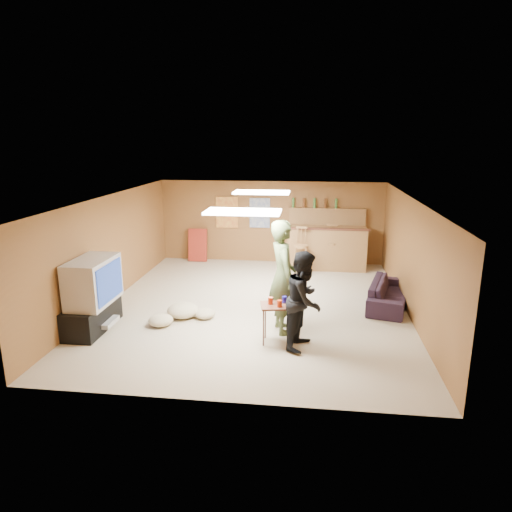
# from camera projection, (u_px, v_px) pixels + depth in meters

# --- Properties ---
(ground) EXTENTS (7.00, 7.00, 0.00)m
(ground) POSITION_uv_depth(u_px,v_px,m) (255.00, 306.00, 9.27)
(ground) COLOR tan
(ground) RESTS_ON ground
(ceiling) EXTENTS (6.00, 7.00, 0.02)m
(ceiling) POSITION_uv_depth(u_px,v_px,m) (255.00, 198.00, 8.72)
(ceiling) COLOR silver
(ceiling) RESTS_ON ground
(wall_back) EXTENTS (6.00, 0.02, 2.20)m
(wall_back) POSITION_uv_depth(u_px,v_px,m) (271.00, 222.00, 12.35)
(wall_back) COLOR brown
(wall_back) RESTS_ON ground
(wall_front) EXTENTS (6.00, 0.02, 2.20)m
(wall_front) POSITION_uv_depth(u_px,v_px,m) (219.00, 323.00, 5.63)
(wall_front) COLOR brown
(wall_front) RESTS_ON ground
(wall_left) EXTENTS (0.02, 7.00, 2.20)m
(wall_left) POSITION_uv_depth(u_px,v_px,m) (110.00, 249.00, 9.35)
(wall_left) COLOR brown
(wall_left) RESTS_ON ground
(wall_right) EXTENTS (0.02, 7.00, 2.20)m
(wall_right) POSITION_uv_depth(u_px,v_px,m) (412.00, 258.00, 8.64)
(wall_right) COLOR brown
(wall_right) RESTS_ON ground
(tv_stand) EXTENTS (0.55, 1.30, 0.50)m
(tv_stand) POSITION_uv_depth(u_px,v_px,m) (92.00, 316.00, 8.09)
(tv_stand) COLOR black
(tv_stand) RESTS_ON ground
(dvd_box) EXTENTS (0.35, 0.50, 0.08)m
(dvd_box) POSITION_uv_depth(u_px,v_px,m) (105.00, 322.00, 8.09)
(dvd_box) COLOR #B2B2B7
(dvd_box) RESTS_ON tv_stand
(tv_body) EXTENTS (0.60, 1.10, 0.80)m
(tv_body) POSITION_uv_depth(u_px,v_px,m) (93.00, 281.00, 7.92)
(tv_body) COLOR #B2B2B7
(tv_body) RESTS_ON tv_stand
(tv_screen) EXTENTS (0.02, 0.95, 0.65)m
(tv_screen) POSITION_uv_depth(u_px,v_px,m) (110.00, 282.00, 7.88)
(tv_screen) COLOR navy
(tv_screen) RESTS_ON tv_body
(bar_counter) EXTENTS (2.00, 0.60, 1.10)m
(bar_counter) POSITION_uv_depth(u_px,v_px,m) (326.00, 248.00, 11.79)
(bar_counter) COLOR brown
(bar_counter) RESTS_ON ground
(bar_lip) EXTENTS (2.10, 0.12, 0.05)m
(bar_lip) POSITION_uv_depth(u_px,v_px,m) (328.00, 229.00, 11.41)
(bar_lip) COLOR #452116
(bar_lip) RESTS_ON bar_counter
(bar_shelf) EXTENTS (2.00, 0.18, 0.05)m
(bar_shelf) POSITION_uv_depth(u_px,v_px,m) (327.00, 209.00, 11.98)
(bar_shelf) COLOR brown
(bar_shelf) RESTS_ON bar_backing
(bar_backing) EXTENTS (2.00, 0.14, 0.60)m
(bar_backing) POSITION_uv_depth(u_px,v_px,m) (327.00, 220.00, 12.07)
(bar_backing) COLOR brown
(bar_backing) RESTS_ON bar_counter
(poster_left) EXTENTS (0.60, 0.03, 0.85)m
(poster_left) POSITION_uv_depth(u_px,v_px,m) (227.00, 212.00, 12.40)
(poster_left) COLOR #BF3F26
(poster_left) RESTS_ON wall_back
(poster_right) EXTENTS (0.55, 0.03, 0.80)m
(poster_right) POSITION_uv_depth(u_px,v_px,m) (260.00, 213.00, 12.29)
(poster_right) COLOR #334C99
(poster_right) RESTS_ON wall_back
(folding_chair_stack) EXTENTS (0.50, 0.26, 0.91)m
(folding_chair_stack) POSITION_uv_depth(u_px,v_px,m) (198.00, 245.00, 12.56)
(folding_chair_stack) COLOR maroon
(folding_chair_stack) RESTS_ON ground
(ceiling_panel_front) EXTENTS (1.20, 0.60, 0.04)m
(ceiling_panel_front) POSITION_uv_depth(u_px,v_px,m) (243.00, 212.00, 7.28)
(ceiling_panel_front) COLOR white
(ceiling_panel_front) RESTS_ON ceiling
(ceiling_panel_back) EXTENTS (1.20, 0.60, 0.04)m
(ceiling_panel_back) POSITION_uv_depth(u_px,v_px,m) (262.00, 192.00, 9.88)
(ceiling_panel_back) COLOR white
(ceiling_panel_back) RESTS_ON ceiling
(person_olive) EXTENTS (0.69, 0.84, 1.99)m
(person_olive) POSITION_uv_depth(u_px,v_px,m) (283.00, 277.00, 7.85)
(person_olive) COLOR #465531
(person_olive) RESTS_ON ground
(person_black) EXTENTS (0.81, 0.92, 1.60)m
(person_black) POSITION_uv_depth(u_px,v_px,m) (304.00, 300.00, 7.29)
(person_black) COLOR black
(person_black) RESTS_ON ground
(sofa) EXTENTS (1.11, 1.88, 0.51)m
(sofa) POSITION_uv_depth(u_px,v_px,m) (389.00, 293.00, 9.24)
(sofa) COLOR black
(sofa) RESTS_ON ground
(tray_table) EXTENTS (0.58, 0.50, 0.67)m
(tray_table) POSITION_uv_depth(u_px,v_px,m) (276.00, 324.00, 7.54)
(tray_table) COLOR #452116
(tray_table) RESTS_ON ground
(cup_red_near) EXTENTS (0.10, 0.10, 0.11)m
(cup_red_near) POSITION_uv_depth(u_px,v_px,m) (270.00, 301.00, 7.48)
(cup_red_near) COLOR red
(cup_red_near) RESTS_ON tray_table
(cup_red_far) EXTENTS (0.09, 0.09, 0.11)m
(cup_red_far) POSITION_uv_depth(u_px,v_px,m) (280.00, 303.00, 7.35)
(cup_red_far) COLOR red
(cup_red_far) RESTS_ON tray_table
(cup_blue) EXTENTS (0.10, 0.10, 0.11)m
(cup_blue) POSITION_uv_depth(u_px,v_px,m) (284.00, 300.00, 7.53)
(cup_blue) COLOR #19148D
(cup_blue) RESTS_ON tray_table
(bar_stool_left) EXTENTS (0.50, 0.50, 1.22)m
(bar_stool_left) POSITION_uv_depth(u_px,v_px,m) (301.00, 250.00, 11.29)
(bar_stool_left) COLOR brown
(bar_stool_left) RESTS_ON ground
(bar_stool_right) EXTENTS (0.53, 0.53, 1.32)m
(bar_stool_right) POSITION_uv_depth(u_px,v_px,m) (331.00, 245.00, 11.61)
(bar_stool_right) COLOR brown
(bar_stool_right) RESTS_ON ground
(cushion_near_tv) EXTENTS (0.66, 0.66, 0.27)m
(cushion_near_tv) POSITION_uv_depth(u_px,v_px,m) (183.00, 310.00, 8.68)
(cushion_near_tv) COLOR tan
(cushion_near_tv) RESTS_ON ground
(cushion_mid) EXTENTS (0.41, 0.41, 0.18)m
(cushion_mid) POSITION_uv_depth(u_px,v_px,m) (205.00, 313.00, 8.64)
(cushion_mid) COLOR tan
(cushion_mid) RESTS_ON ground
(cushion_far) EXTENTS (0.57, 0.57, 0.20)m
(cushion_far) POSITION_uv_depth(u_px,v_px,m) (161.00, 320.00, 8.29)
(cushion_far) COLOR tan
(cushion_far) RESTS_ON ground
(bottle_row) EXTENTS (1.20, 0.08, 0.26)m
(bottle_row) POSITION_uv_depth(u_px,v_px,m) (315.00, 203.00, 11.96)
(bottle_row) COLOR #3F7233
(bottle_row) RESTS_ON bar_shelf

